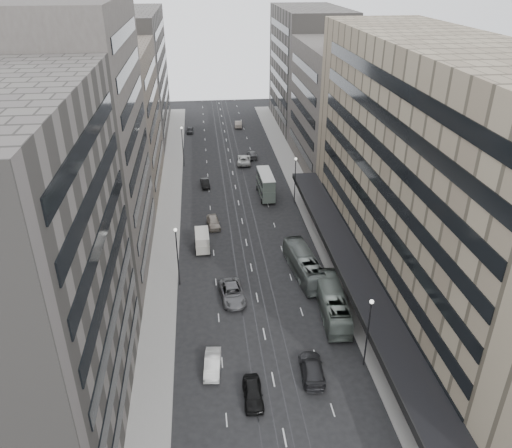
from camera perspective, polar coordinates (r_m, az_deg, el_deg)
name	(u,v)px	position (r m, az deg, el deg)	size (l,w,h in m)	color
ground	(265,340)	(57.09, 1.08, -13.09)	(220.00, 220.00, 0.00)	black
sidewalk_right	(304,196)	(90.31, 5.53, 3.25)	(4.00, 125.00, 0.15)	gray
sidewalk_left	(170,202)	(88.71, -9.84, 2.48)	(4.00, 125.00, 0.15)	gray
department_store	(441,180)	(61.90, 20.35, 4.76)	(19.20, 60.00, 30.00)	gray
building_right_mid	(340,108)	(101.88, 9.55, 12.98)	(15.00, 28.00, 24.00)	#4B4541
building_right_far	(309,69)	(129.88, 6.04, 17.26)	(15.00, 32.00, 28.00)	#5C5852
building_left_a	(11,281)	(44.15, -26.20, -5.85)	(15.00, 28.00, 30.00)	#5C5852
building_left_b	(76,146)	(66.87, -19.86, 8.39)	(15.00, 26.00, 34.00)	#4B4541
building_left_c	(112,121)	(93.49, -16.18, 11.27)	(15.00, 28.00, 25.00)	#6A5E52
building_left_d	(131,75)	(124.97, -14.14, 16.20)	(15.00, 38.00, 28.00)	#5C5852
lamp_right_near	(369,325)	(52.01, 12.75, -11.22)	(0.44, 0.44, 8.32)	#262628
lamp_right_far	(295,175)	(85.60, 4.51, 5.62)	(0.44, 0.44, 8.32)	#262628
lamp_left_near	(177,250)	(63.62, -9.01, -2.97)	(0.44, 0.44, 8.32)	#262628
lamp_left_far	(182,142)	(102.99, -8.41, 9.27)	(0.44, 0.44, 8.32)	#262628
bus_near	(332,302)	(60.50, 8.72, -8.84)	(2.67, 11.43, 3.18)	gray
bus_far	(304,264)	(67.01, 5.52, -4.62)	(2.69, 11.51, 3.21)	gray
double_decker	(266,184)	(88.86, 1.12, 4.57)	(2.64, 8.09, 4.39)	#5C695F
panel_van	(202,240)	(72.86, -6.17, -1.85)	(2.27, 4.47, 2.79)	beige
sedan_0	(253,393)	(50.37, -0.36, -18.76)	(1.86, 4.63, 1.58)	black
sedan_1	(212,364)	(53.38, -5.00, -15.64)	(1.60, 4.58, 1.51)	silver
sedan_2	(232,293)	(62.69, -2.73, -7.88)	(2.81, 6.10, 1.70)	slate
sedan_3	(312,369)	(52.90, 6.42, -16.11)	(2.30, 5.67, 1.65)	#242527
sedan_4	(213,222)	(79.33, -4.89, 0.22)	(1.88, 4.67, 1.59)	#A29486
sedan_5	(205,183)	(94.04, -5.84, 4.66)	(1.44, 4.12, 1.36)	black
sedan_6	(244,160)	(104.88, -1.37, 7.37)	(2.74, 5.95, 1.65)	silver
sedan_7	(252,154)	(108.17, -0.45, 7.96)	(1.98, 4.86, 1.41)	#4D4D4F
sedan_8	(190,130)	(125.93, -7.54, 10.58)	(1.57, 3.89, 1.33)	black
sedan_9	(238,124)	(129.71, -2.02, 11.37)	(1.69, 4.85, 1.60)	#AA9C8D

